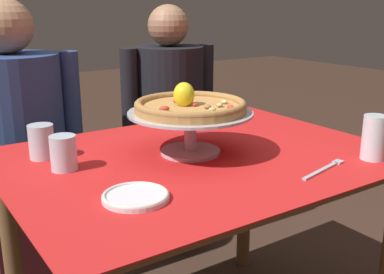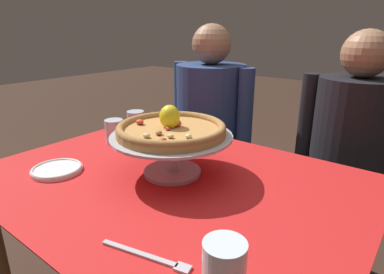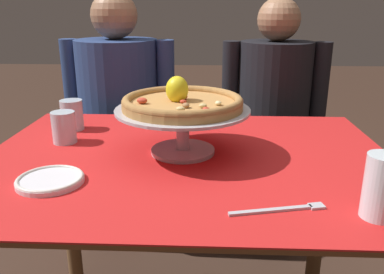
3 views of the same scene
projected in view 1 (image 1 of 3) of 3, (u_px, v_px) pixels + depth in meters
dining_table at (199, 188)px, 1.48m from camera, size 1.18×0.90×0.74m
pizza_stand at (190, 124)px, 1.44m from camera, size 0.39×0.39×0.13m
pizza at (190, 105)px, 1.43m from camera, size 0.34×0.34×0.09m
water_glass_front_right at (374, 141)px, 1.40m from camera, size 0.07×0.07×0.14m
water_glass_back_left at (42, 144)px, 1.41m from camera, size 0.08×0.08×0.10m
water_glass_side_left at (64, 155)px, 1.31m from camera, size 0.07×0.07×0.10m
side_plate at (136, 196)px, 1.12m from camera, size 0.16×0.16×0.02m
dinner_fork at (325, 168)px, 1.33m from camera, size 0.21×0.06×0.01m
diner_left at (19, 153)px, 1.89m from camera, size 0.53×0.40×1.21m
diner_right at (170, 133)px, 2.32m from camera, size 0.49×0.35×1.19m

